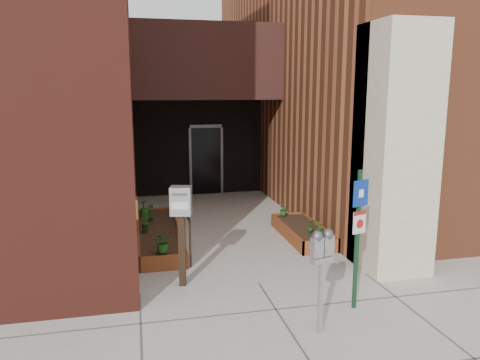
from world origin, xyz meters
TOP-DOWN VIEW (x-y plane):
  - ground at (0.00, 0.00)m, footprint 80.00×80.00m
  - architecture at (-0.18, 6.89)m, footprint 20.00×14.60m
  - planter_left at (-1.55, 2.70)m, footprint 0.90×3.60m
  - planter_right at (1.60, 2.20)m, footprint 0.80×2.20m
  - handrail at (-1.05, 2.65)m, footprint 0.04×3.34m
  - parking_meter at (0.37, -1.79)m, footprint 0.34×0.20m
  - sign_post at (1.18, -1.21)m, footprint 0.28×0.12m
  - payment_dropbox at (-1.28, 0.21)m, footprint 0.39×0.32m
  - shrub_left_a at (-1.54, 1.12)m, footprint 0.42×0.42m
  - shrub_left_b at (-1.84, 2.58)m, footprint 0.28×0.28m
  - shrub_left_c at (-1.82, 3.89)m, footprint 0.28×0.28m
  - shrub_left_d at (-1.68, 3.37)m, footprint 0.28×0.28m
  - shrub_right_a at (1.62, 1.30)m, footprint 0.26×0.26m
  - shrub_right_b at (1.57, 1.65)m, footprint 0.18×0.18m
  - shrub_right_c at (1.44, 3.10)m, footprint 0.38×0.38m

SIDE VIEW (x-z plane):
  - ground at x=0.00m, z-range 0.00..0.00m
  - planter_left at x=-1.55m, z-range -0.02..0.28m
  - planter_right at x=1.60m, z-range -0.02..0.28m
  - shrub_right_c at x=1.44m, z-range 0.30..0.60m
  - shrub_right_b at x=1.57m, z-range 0.30..0.61m
  - shrub_right_a at x=1.62m, z-range 0.30..0.64m
  - shrub_left_c at x=-1.82m, z-range 0.30..0.66m
  - shrub_left_d at x=-1.68m, z-range 0.30..0.68m
  - shrub_left_b at x=-1.84m, z-range 0.30..0.69m
  - shrub_left_a at x=-1.54m, z-range 0.30..0.70m
  - handrail at x=-1.05m, z-range 0.30..1.20m
  - parking_meter at x=0.37m, z-range 0.40..1.87m
  - payment_dropbox at x=-1.28m, z-range 0.38..2.09m
  - sign_post at x=1.18m, z-range 0.24..2.37m
  - architecture at x=-0.18m, z-range -0.02..9.98m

